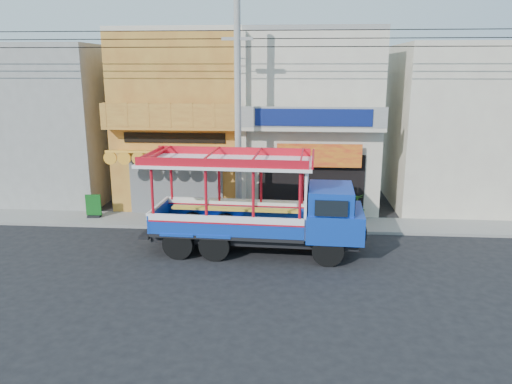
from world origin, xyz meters
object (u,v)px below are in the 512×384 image
(green_sign, at_px, (94,208))
(potted_plant_b, at_px, (332,214))
(songthaew_truck, at_px, (270,206))
(potted_plant_a, at_px, (324,212))
(utility_pole, at_px, (242,107))
(potted_plant_c, at_px, (357,207))

(green_sign, relative_size, potted_plant_b, 1.09)
(green_sign, bearing_deg, songthaew_truck, -22.92)
(songthaew_truck, bearing_deg, green_sign, 157.08)
(potted_plant_a, bearing_deg, green_sign, 151.33)
(green_sign, bearing_deg, utility_pole, -6.59)
(songthaew_truck, xyz_separation_m, potted_plant_c, (3.58, 3.99, -1.07))
(potted_plant_a, distance_m, potted_plant_b, 0.36)
(green_sign, relative_size, potted_plant_c, 0.91)
(utility_pole, relative_size, potted_plant_b, 29.89)
(songthaew_truck, distance_m, green_sign, 8.71)
(songthaew_truck, relative_size, potted_plant_b, 8.43)
(green_sign, distance_m, potted_plant_c, 11.54)
(potted_plant_c, bearing_deg, utility_pole, -30.17)
(utility_pole, relative_size, potted_plant_a, 28.09)
(potted_plant_c, bearing_deg, potted_plant_a, -18.08)
(green_sign, height_order, potted_plant_c, potted_plant_c)
(potted_plant_a, distance_m, potted_plant_c, 1.67)
(green_sign, bearing_deg, potted_plant_a, -0.89)
(potted_plant_a, bearing_deg, utility_pole, 162.46)
(potted_plant_b, distance_m, potted_plant_c, 1.51)
(utility_pole, relative_size, songthaew_truck, 3.54)
(green_sign, distance_m, potted_plant_a, 10.05)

